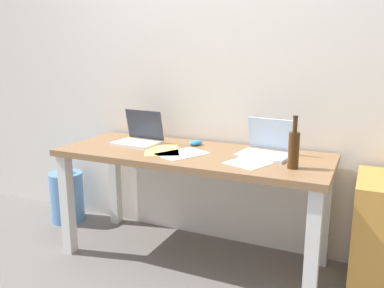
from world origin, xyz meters
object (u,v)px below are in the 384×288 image
object	(u,v)px
desk	(192,168)
water_cooler_jug	(67,196)
beer_bottle	(294,148)
computer_mouse	(196,143)
laptop_right	(266,148)
laptop_left	(139,136)

from	to	relation	value
desk	water_cooler_jug	bearing A→B (deg)	173.01
beer_bottle	computer_mouse	world-z (taller)	beer_bottle
laptop_right	beer_bottle	bearing A→B (deg)	-47.20
beer_bottle	water_cooler_jug	xyz separation A→B (m)	(-1.83, 0.26, -0.63)
laptop_right	computer_mouse	bearing A→B (deg)	171.97
computer_mouse	water_cooler_jug	world-z (taller)	computer_mouse
desk	beer_bottle	world-z (taller)	beer_bottle
beer_bottle	laptop_left	bearing A→B (deg)	170.82
desk	water_cooler_jug	distance (m)	1.26
laptop_left	computer_mouse	bearing A→B (deg)	16.53
laptop_left	laptop_right	size ratio (longest dim) A/B	0.94
computer_mouse	water_cooler_jug	distance (m)	1.25
water_cooler_jug	laptop_right	bearing A→B (deg)	-1.48
desk	water_cooler_jug	world-z (taller)	desk
desk	computer_mouse	world-z (taller)	computer_mouse
laptop_left	computer_mouse	xyz separation A→B (m)	(0.38, 0.11, -0.03)
laptop_right	water_cooler_jug	size ratio (longest dim) A/B	0.74
laptop_right	desk	bearing A→B (deg)	-167.06
laptop_left	water_cooler_jug	world-z (taller)	laptop_left
laptop_right	computer_mouse	world-z (taller)	laptop_right
water_cooler_jug	laptop_left	bearing A→B (deg)	-6.28
desk	computer_mouse	size ratio (longest dim) A/B	17.10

